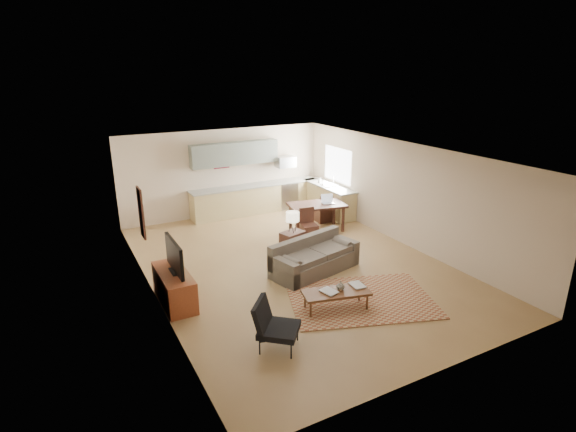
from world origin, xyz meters
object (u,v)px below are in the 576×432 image
tv_credenza (174,287)px  dining_table (316,217)px  sofa (315,256)px  armchair (279,325)px  console_table (293,245)px  coffee_table (336,300)px

tv_credenza → dining_table: dining_table is taller
tv_credenza → sofa: bearing=-1.9°
sofa → armchair: size_ratio=2.63×
sofa → tv_credenza: bearing=164.5°
console_table → dining_table: (1.53, 1.35, 0.07)m
sofa → dining_table: size_ratio=1.41×
armchair → tv_credenza: (-1.14, 2.35, -0.09)m
coffee_table → dining_table: size_ratio=0.83×
sofa → dining_table: (1.47, 2.31, 0.01)m
armchair → dining_table: 5.78m
armchair → tv_credenza: 2.61m
tv_credenza → console_table: size_ratio=2.16×
sofa → coffee_table: sofa is taller
coffee_table → sofa: bearing=85.9°
sofa → dining_table: dining_table is taller
sofa → coffee_table: 1.75m
tv_credenza → console_table: console_table is taller
console_table → coffee_table: bearing=-116.4°
tv_credenza → dining_table: bearing=25.2°
tv_credenza → dining_table: 5.18m
sofa → console_table: (-0.06, 0.96, -0.06)m
armchair → dining_table: size_ratio=0.54×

